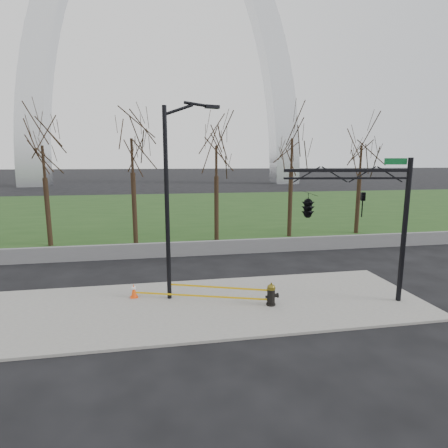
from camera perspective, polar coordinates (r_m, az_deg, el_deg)
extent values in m
plane|color=black|center=(14.99, -2.69, -12.99)|extent=(500.00, 500.00, 0.00)
cube|color=gray|center=(14.98, -2.70, -12.81)|extent=(18.00, 6.00, 0.10)
cube|color=#1D3C16|center=(44.10, -7.81, 2.41)|extent=(120.00, 40.00, 0.06)
cube|color=#59595B|center=(22.42, -5.39, -3.94)|extent=(60.00, 0.30, 0.90)
cylinder|color=black|center=(14.95, 7.50, -12.59)|extent=(0.38, 0.38, 0.07)
cylinder|color=black|center=(14.84, 7.53, -11.51)|extent=(0.29, 0.29, 0.67)
cylinder|color=black|center=(14.89, 8.41, -11.22)|extent=(0.22, 0.18, 0.18)
cylinder|color=black|center=(14.78, 6.90, -11.49)|extent=(0.11, 0.11, 0.11)
cylinder|color=brown|center=(14.71, 7.56, -10.21)|extent=(0.34, 0.34, 0.07)
ellipsoid|color=brown|center=(14.68, 7.57, -9.96)|extent=(0.31, 0.31, 0.24)
cylinder|color=brown|center=(14.64, 7.58, -9.47)|extent=(0.07, 0.07, 0.09)
cube|color=#F3480C|center=(16.06, -14.19, -11.25)|extent=(0.37, 0.37, 0.03)
cone|color=#F3480C|center=(15.95, -14.23, -10.22)|extent=(0.24, 0.24, 0.58)
cylinder|color=white|center=(15.91, -14.25, -9.87)|extent=(0.18, 0.18, 0.09)
cylinder|color=black|center=(14.71, -9.10, 2.64)|extent=(0.18, 0.18, 8.00)
cylinder|color=black|center=(14.86, -7.38, 17.65)|extent=(1.26, 0.40, 0.56)
cylinder|color=black|center=(15.15, -4.14, 18.51)|extent=(1.20, 0.39, 0.22)
cube|color=black|center=(15.35, -1.90, 18.24)|extent=(0.63, 0.35, 0.14)
cylinder|color=black|center=(16.19, 26.87, -1.24)|extent=(0.20, 0.20, 6.00)
cube|color=black|center=(14.85, 19.13, 8.09)|extent=(4.97, 0.78, 0.12)
cube|color=black|center=(14.86, 19.07, 6.94)|extent=(4.97, 0.74, 0.08)
cube|color=#0C5926|center=(15.64, 25.77, 9.01)|extent=(0.90, 0.16, 0.25)
imported|color=black|center=(15.21, 21.29, 2.89)|extent=(0.19, 0.22, 1.00)
imported|color=black|center=(14.46, 13.29, 2.97)|extent=(0.85, 2.53, 1.00)
cube|color=#DEAA0B|center=(14.96, -0.81, -10.09)|extent=(4.03, 1.47, 0.08)
cube|color=#DEAA0B|center=(15.16, -3.77, -11.41)|extent=(5.53, 1.82, 0.08)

